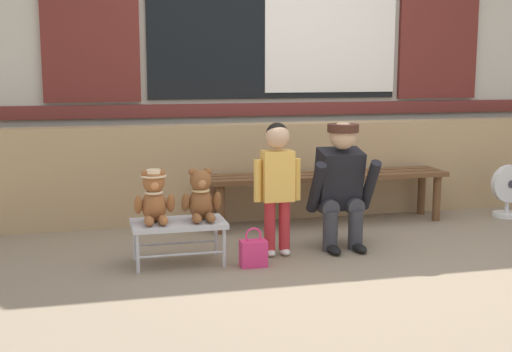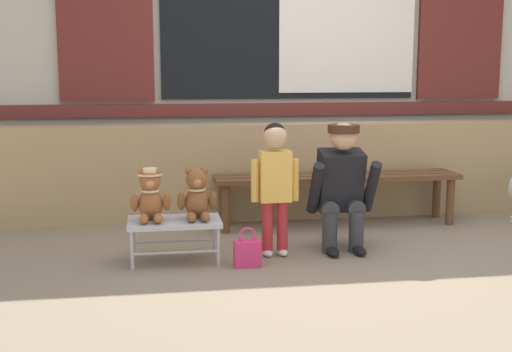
# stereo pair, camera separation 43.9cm
# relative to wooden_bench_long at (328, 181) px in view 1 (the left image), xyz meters

# --- Properties ---
(ground_plane) EXTENTS (60.00, 60.00, 0.00)m
(ground_plane) POSITION_rel_wooden_bench_long_xyz_m (-0.26, -1.06, -0.37)
(ground_plane) COLOR #84725B
(brick_low_wall) EXTENTS (6.72, 0.25, 0.85)m
(brick_low_wall) POSITION_rel_wooden_bench_long_xyz_m (-0.26, 0.37, 0.05)
(brick_low_wall) COLOR tan
(brick_low_wall) RESTS_ON ground
(shop_facade) EXTENTS (6.86, 0.26, 3.30)m
(shop_facade) POSITION_rel_wooden_bench_long_xyz_m (-0.25, 0.88, 1.29)
(shop_facade) COLOR #B7B2A3
(shop_facade) RESTS_ON ground
(wooden_bench_long) EXTENTS (2.10, 0.40, 0.44)m
(wooden_bench_long) POSITION_rel_wooden_bench_long_xyz_m (0.00, 0.00, 0.00)
(wooden_bench_long) COLOR brown
(wooden_bench_long) RESTS_ON ground
(small_display_bench) EXTENTS (0.64, 0.36, 0.30)m
(small_display_bench) POSITION_rel_wooden_bench_long_xyz_m (-1.41, -0.89, -0.11)
(small_display_bench) COLOR #BCBCC1
(small_display_bench) RESTS_ON ground
(teddy_bear_with_hat) EXTENTS (0.28, 0.27, 0.36)m
(teddy_bear_with_hat) POSITION_rel_wooden_bench_long_xyz_m (-1.57, -0.89, 0.10)
(teddy_bear_with_hat) COLOR #93562D
(teddy_bear_with_hat) RESTS_ON small_display_bench
(teddy_bear_plain) EXTENTS (0.28, 0.26, 0.36)m
(teddy_bear_plain) POSITION_rel_wooden_bench_long_xyz_m (-1.25, -0.89, 0.09)
(teddy_bear_plain) COLOR brown
(teddy_bear_plain) RESTS_ON small_display_bench
(child_standing) EXTENTS (0.35, 0.18, 0.96)m
(child_standing) POSITION_rel_wooden_bench_long_xyz_m (-0.70, -0.85, 0.22)
(child_standing) COLOR #B7282D
(child_standing) RESTS_ON ground
(adult_crouching) EXTENTS (0.50, 0.49, 0.95)m
(adult_crouching) POSITION_rel_wooden_bench_long_xyz_m (-0.18, -0.77, 0.11)
(adult_crouching) COLOR #333338
(adult_crouching) RESTS_ON ground
(handbag_on_ground) EXTENTS (0.18, 0.11, 0.27)m
(handbag_on_ground) POSITION_rel_wooden_bench_long_xyz_m (-0.93, -1.09, -0.28)
(handbag_on_ground) COLOR #E53370
(handbag_on_ground) RESTS_ON ground
(floor_fan) EXTENTS (0.34, 0.24, 0.48)m
(floor_fan) POSITION_rel_wooden_bench_long_xyz_m (1.67, -0.17, -0.13)
(floor_fan) COLOR silver
(floor_fan) RESTS_ON ground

